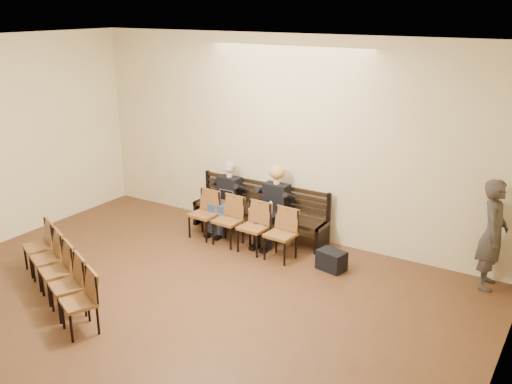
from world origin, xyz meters
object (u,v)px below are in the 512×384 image
seated_man (227,198)px  laptop (222,204)px  chair_row_front (240,224)px  bench (258,223)px  seated_woman (273,207)px  water_bottle (271,216)px  bag (332,260)px  passerby (494,226)px  chair_row_back (56,272)px

seated_man → laptop: size_ratio=4.13×
seated_man → chair_row_front: 0.86m
bench → seated_woman: seated_woman is taller
water_bottle → chair_row_front: bearing=-146.2°
bag → passerby: (2.17, 0.71, 0.79)m
laptop → passerby: passerby is taller
passerby → water_bottle: bearing=92.5°
bench → water_bottle: 0.68m
chair_row_back → water_bottle: bearing=87.0°
water_bottle → chair_row_front: size_ratio=0.12×
seated_woman → chair_row_back: bearing=-114.7°
bag → chair_row_back: chair_row_back is taller
chair_row_front → seated_woman: bearing=61.1°
laptop → water_bottle: (1.06, -0.08, 0.01)m
bench → laptop: (-0.59, -0.29, 0.33)m
passerby → seated_man: bearing=87.6°
chair_row_back → bench: bearing=96.1°
seated_man → water_bottle: size_ratio=5.09×
seated_man → bench: bearing=11.2°
laptop → bag: bearing=-22.3°
seated_man → passerby: size_ratio=0.66×
seated_woman → chair_row_front: seated_woman is taller
chair_row_back → seated_man: bearing=105.2°
seated_woman → laptop: bearing=-170.2°
seated_woman → chair_row_back: size_ratio=0.51×
bag → chair_row_back: 4.07m
chair_row_front → chair_row_back: bearing=-109.9°
laptop → chair_row_back: size_ratio=0.12×
seated_woman → chair_row_front: bearing=-122.3°
bench → passerby: bearing=1.5°
water_bottle → seated_woman: bearing=109.9°
water_bottle → bag: bearing=-10.9°
bench → water_bottle: water_bottle is taller
seated_man → bag: size_ratio=2.92×
water_bottle → chair_row_front: 0.53m
water_bottle → bag: water_bottle is taller
laptop → seated_man: bearing=78.8°
seated_woman → chair_row_back: seated_woman is taller
seated_woman → bag: (1.34, -0.49, -0.48)m
seated_man → seated_woman: (0.98, 0.00, 0.01)m
chair_row_front → chair_row_back: chair_row_front is taller
seated_woman → passerby: 3.52m
seated_man → bag: (2.31, -0.49, -0.46)m
chair_row_back → seated_woman: bearing=90.0°
laptop → water_bottle: water_bottle is taller
water_bottle → passerby: 3.46m
laptop → chair_row_front: 0.74m
seated_man → chair_row_back: 3.41m
water_bottle → passerby: passerby is taller
chair_row_back → chair_row_front: bearing=91.6°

